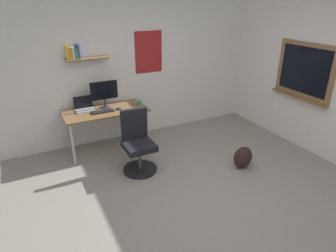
% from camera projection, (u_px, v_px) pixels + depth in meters
% --- Properties ---
extents(ground_plane, '(5.20, 5.20, 0.00)m').
position_uv_depth(ground_plane, '(204.00, 202.00, 3.88)').
color(ground_plane, gray).
rests_on(ground_plane, ground).
extents(wall_back, '(5.00, 0.30, 2.60)m').
position_uv_depth(wall_back, '(133.00, 67.00, 5.34)').
color(wall_back, silver).
rests_on(wall_back, ground).
extents(desk, '(1.38, 0.66, 0.72)m').
position_uv_depth(desk, '(106.00, 114.00, 4.99)').
color(desk, olive).
rests_on(desk, ground).
extents(office_chair, '(0.52, 0.52, 0.95)m').
position_uv_depth(office_chair, '(138.00, 145.00, 4.47)').
color(office_chair, black).
rests_on(office_chair, ground).
extents(laptop, '(0.31, 0.21, 0.23)m').
position_uv_depth(laptop, '(84.00, 107.00, 4.93)').
color(laptop, '#ADAFB5').
rests_on(laptop, desk).
extents(monitor_primary, '(0.46, 0.17, 0.46)m').
position_uv_depth(monitor_primary, '(104.00, 93.00, 4.95)').
color(monitor_primary, '#38383D').
rests_on(monitor_primary, desk).
extents(keyboard, '(0.37, 0.13, 0.02)m').
position_uv_depth(keyboard, '(103.00, 112.00, 4.86)').
color(keyboard, black).
rests_on(keyboard, desk).
extents(computer_mouse, '(0.10, 0.06, 0.03)m').
position_uv_depth(computer_mouse, '(119.00, 108.00, 4.97)').
color(computer_mouse, '#262628').
rests_on(computer_mouse, desk).
extents(coffee_mug, '(0.08, 0.08, 0.09)m').
position_uv_depth(coffee_mug, '(139.00, 103.00, 5.16)').
color(coffee_mug, '#338C4C').
rests_on(coffee_mug, desk).
extents(backpack, '(0.32, 0.22, 0.35)m').
position_uv_depth(backpack, '(243.00, 157.00, 4.60)').
color(backpack, black).
rests_on(backpack, ground).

